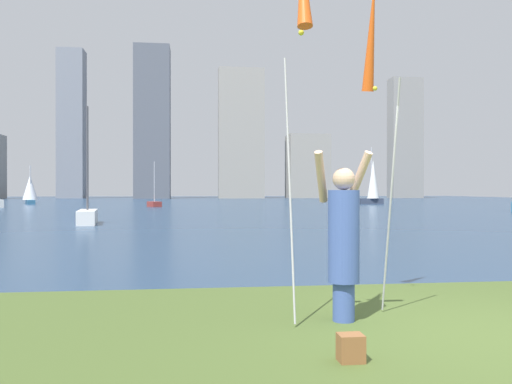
{
  "coord_description": "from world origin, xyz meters",
  "views": [
    {
      "loc": [
        -3.11,
        -5.31,
        1.53
      ],
      "look_at": [
        -1.55,
        7.1,
        1.47
      ],
      "focal_mm": 37.8,
      "sensor_mm": 36.0,
      "label": 1
    }
  ],
  "objects_px": {
    "kite_flag_left": "(302,1)",
    "sailboat_8": "(154,204)",
    "kite_flag_right": "(372,40)",
    "sailboat_5": "(373,182)",
    "bag": "(351,348)",
    "sailboat_1": "(30,190)",
    "person": "(343,237)",
    "sailboat_4": "(87,215)"
  },
  "relations": [
    {
      "from": "kite_flag_right",
      "to": "bag",
      "type": "xyz_separation_m",
      "value": [
        -0.98,
        -2.23,
        -3.39
      ]
    },
    {
      "from": "kite_flag_left",
      "to": "sailboat_1",
      "type": "bearing_deg",
      "value": 108.25
    },
    {
      "from": "kite_flag_right",
      "to": "sailboat_5",
      "type": "height_order",
      "value": "sailboat_5"
    },
    {
      "from": "sailboat_8",
      "to": "kite_flag_left",
      "type": "bearing_deg",
      "value": -84.46
    },
    {
      "from": "sailboat_1",
      "to": "sailboat_8",
      "type": "height_order",
      "value": "sailboat_1"
    },
    {
      "from": "kite_flag_right",
      "to": "sailboat_5",
      "type": "bearing_deg",
      "value": 70.57
    },
    {
      "from": "bag",
      "to": "sailboat_8",
      "type": "height_order",
      "value": "sailboat_8"
    },
    {
      "from": "person",
      "to": "sailboat_4",
      "type": "xyz_separation_m",
      "value": [
        -6.27,
        18.65,
        -0.6
      ]
    },
    {
      "from": "person",
      "to": "sailboat_5",
      "type": "distance_m",
      "value": 51.89
    },
    {
      "from": "kite_flag_left",
      "to": "sailboat_8",
      "type": "height_order",
      "value": "kite_flag_left"
    },
    {
      "from": "kite_flag_right",
      "to": "bag",
      "type": "height_order",
      "value": "kite_flag_right"
    },
    {
      "from": "kite_flag_left",
      "to": "kite_flag_right",
      "type": "distance_m",
      "value": 1.83
    },
    {
      "from": "kite_flag_left",
      "to": "sailboat_1",
      "type": "relative_size",
      "value": 1.0
    },
    {
      "from": "kite_flag_right",
      "to": "sailboat_1",
      "type": "distance_m",
      "value": 56.56
    },
    {
      "from": "bag",
      "to": "sailboat_4",
      "type": "relative_size",
      "value": 0.05
    },
    {
      "from": "bag",
      "to": "sailboat_5",
      "type": "xyz_separation_m",
      "value": [
        17.92,
        50.26,
        2.2
      ]
    },
    {
      "from": "sailboat_1",
      "to": "sailboat_4",
      "type": "relative_size",
      "value": 0.78
    },
    {
      "from": "kite_flag_right",
      "to": "sailboat_8",
      "type": "distance_m",
      "value": 42.6
    },
    {
      "from": "person",
      "to": "kite_flag_left",
      "type": "height_order",
      "value": "kite_flag_left"
    },
    {
      "from": "kite_flag_left",
      "to": "sailboat_8",
      "type": "bearing_deg",
      "value": 95.54
    },
    {
      "from": "sailboat_5",
      "to": "sailboat_4",
      "type": "bearing_deg",
      "value": -128.32
    },
    {
      "from": "bag",
      "to": "sailboat_4",
      "type": "distance_m",
      "value": 20.96
    },
    {
      "from": "sailboat_1",
      "to": "sailboat_5",
      "type": "distance_m",
      "value": 36.53
    },
    {
      "from": "bag",
      "to": "sailboat_5",
      "type": "height_order",
      "value": "sailboat_5"
    },
    {
      "from": "bag",
      "to": "sailboat_1",
      "type": "relative_size",
      "value": 0.06
    },
    {
      "from": "kite_flag_left",
      "to": "bag",
      "type": "xyz_separation_m",
      "value": [
        0.26,
        -0.88,
        -3.38
      ]
    },
    {
      "from": "sailboat_1",
      "to": "sailboat_8",
      "type": "distance_m",
      "value": 17.68
    },
    {
      "from": "sailboat_4",
      "to": "sailboat_5",
      "type": "distance_m",
      "value": 38.48
    },
    {
      "from": "kite_flag_right",
      "to": "sailboat_8",
      "type": "height_order",
      "value": "kite_flag_right"
    },
    {
      "from": "bag",
      "to": "sailboat_1",
      "type": "distance_m",
      "value": 58.33
    },
    {
      "from": "sailboat_4",
      "to": "sailboat_8",
      "type": "distance_m",
      "value": 24.29
    },
    {
      "from": "kite_flag_left",
      "to": "sailboat_8",
      "type": "relative_size",
      "value": 1.0
    },
    {
      "from": "sailboat_1",
      "to": "person",
      "type": "bearing_deg",
      "value": -70.98
    },
    {
      "from": "kite_flag_right",
      "to": "bag",
      "type": "distance_m",
      "value": 4.18
    },
    {
      "from": "sailboat_4",
      "to": "sailboat_5",
      "type": "height_order",
      "value": "sailboat_5"
    },
    {
      "from": "kite_flag_left",
      "to": "bag",
      "type": "bearing_deg",
      "value": -73.76
    },
    {
      "from": "person",
      "to": "kite_flag_left",
      "type": "bearing_deg",
      "value": -142.99
    },
    {
      "from": "bag",
      "to": "sailboat_4",
      "type": "height_order",
      "value": "sailboat_4"
    },
    {
      "from": "person",
      "to": "sailboat_5",
      "type": "height_order",
      "value": "sailboat_5"
    },
    {
      "from": "person",
      "to": "sailboat_1",
      "type": "xyz_separation_m",
      "value": [
        -18.59,
        53.94,
        0.57
      ]
    },
    {
      "from": "kite_flag_right",
      "to": "sailboat_8",
      "type": "bearing_deg",
      "value": 97.38
    },
    {
      "from": "kite_flag_right",
      "to": "sailboat_4",
      "type": "height_order",
      "value": "sailboat_4"
    }
  ]
}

